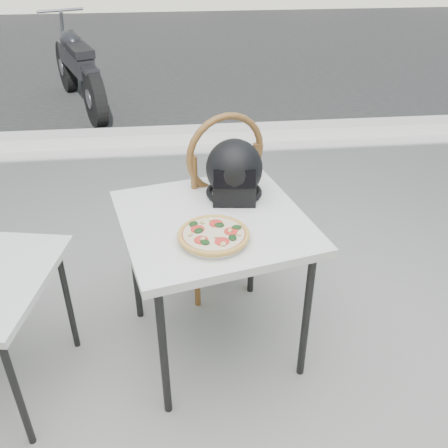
{
  "coord_description": "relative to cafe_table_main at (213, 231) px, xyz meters",
  "views": [
    {
      "loc": [
        -0.15,
        -1.87,
        2.0
      ],
      "look_at": [
        0.05,
        -0.03,
        0.85
      ],
      "focal_mm": 40.0,
      "sensor_mm": 36.0,
      "label": 1
    }
  ],
  "objects": [
    {
      "name": "helmet",
      "position": [
        0.12,
        0.21,
        0.2
      ],
      "size": [
        0.31,
        0.32,
        0.29
      ],
      "rotation": [
        0.0,
        0.0,
        -0.11
      ],
      "color": "black",
      "rests_on": "cafe_table_main"
    },
    {
      "name": "motorcycle",
      "position": [
        -1.25,
        4.08,
        -0.27
      ],
      "size": [
        0.87,
        1.99,
        1.04
      ],
      "rotation": [
        0.0,
        0.0,
        0.36
      ],
      "color": "black",
      "rests_on": "street_asphalt"
    },
    {
      "name": "curb",
      "position": [
        -0.01,
        2.89,
        -0.66
      ],
      "size": [
        30.0,
        0.25,
        0.12
      ],
      "primitive_type": "cube",
      "color": "gray",
      "rests_on": "ground"
    },
    {
      "name": "ground",
      "position": [
        -0.01,
        -0.11,
        -0.72
      ],
      "size": [
        80.0,
        80.0,
        0.0
      ],
      "primitive_type": "plane",
      "color": "gray",
      "rests_on": "ground"
    },
    {
      "name": "cafe_table_main",
      "position": [
        0.0,
        0.0,
        0.0
      ],
      "size": [
        1.01,
        1.01,
        0.8
      ],
      "rotation": [
        0.0,
        0.0,
        0.23
      ],
      "color": "silver",
      "rests_on": "ground"
    },
    {
      "name": "plate",
      "position": [
        -0.01,
        -0.19,
        0.08
      ],
      "size": [
        0.36,
        0.36,
        0.02
      ],
      "rotation": [
        0.0,
        0.0,
        0.28
      ],
      "color": "white",
      "rests_on": "cafe_table_main"
    },
    {
      "name": "pizza",
      "position": [
        -0.01,
        -0.19,
        0.1
      ],
      "size": [
        0.36,
        0.36,
        0.04
      ],
      "rotation": [
        0.0,
        0.0,
        -0.14
      ],
      "color": "gold",
      "rests_on": "plate"
    },
    {
      "name": "cafe_chair_main",
      "position": [
        0.06,
        0.47,
        -0.07
      ],
      "size": [
        0.57,
        0.57,
        1.17
      ],
      "rotation": [
        0.0,
        0.0,
        3.49
      ],
      "color": "brown",
      "rests_on": "ground"
    },
    {
      "name": "street_asphalt",
      "position": [
        -0.01,
        6.89,
        -0.72
      ],
      "size": [
        30.0,
        8.0,
        0.0
      ],
      "primitive_type": "cube",
      "color": "black",
      "rests_on": "ground"
    }
  ]
}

